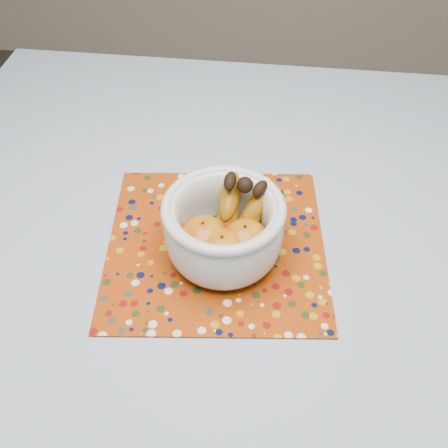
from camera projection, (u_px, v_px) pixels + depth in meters
The scene contains 4 objects.
table at pixel (228, 284), 0.98m from camera, with size 1.20×1.20×0.75m.
tablecloth at pixel (229, 256), 0.92m from camera, with size 1.32×1.32×0.01m, color slate.
placemat at pixel (216, 244), 0.93m from camera, with size 0.38×0.38×0.00m, color #8B3107.
fruit_bowl at pixel (228, 227), 0.86m from camera, with size 0.22×0.21×0.15m.
Camera 1 is at (0.07, -0.59, 1.46)m, focal length 42.00 mm.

